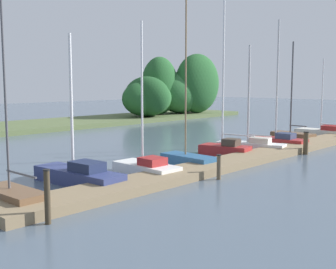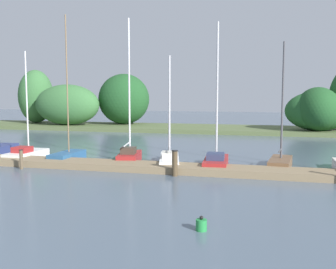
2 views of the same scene
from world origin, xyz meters
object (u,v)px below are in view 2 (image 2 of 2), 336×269
at_px(sailboat_7, 281,161).
at_px(mooring_piling_2, 175,163).
at_px(mooring_piling_1, 21,159).
at_px(channel_buoy_0, 201,225).
at_px(sailboat_2, 27,153).
at_px(sailboat_3, 68,155).
at_px(sailboat_6, 216,160).
at_px(sailboat_5, 169,158).
at_px(sailboat_4, 130,154).

relative_size(sailboat_7, mooring_piling_2, 5.30).
distance_m(mooring_piling_1, channel_buoy_0, 12.86).
distance_m(sailboat_2, sailboat_7, 14.86).
relative_size(sailboat_3, mooring_piling_1, 8.17).
relative_size(sailboat_2, channel_buoy_0, 14.51).
distance_m(sailboat_6, mooring_piling_2, 3.12).
bearing_deg(channel_buoy_0, sailboat_5, 108.89).
distance_m(sailboat_2, mooring_piling_1, 3.18).
xyz_separation_m(sailboat_6, channel_buoy_0, (0.82, -9.87, -0.26)).
distance_m(sailboat_5, sailboat_7, 6.05).
distance_m(sailboat_4, sailboat_7, 8.44).
height_order(sailboat_7, channel_buoy_0, sailboat_7).
distance_m(sailboat_2, sailboat_6, 11.46).
relative_size(sailboat_7, channel_buoy_0, 14.98).
distance_m(sailboat_4, sailboat_6, 5.08).
relative_size(mooring_piling_1, mooring_piling_2, 0.82).
xyz_separation_m(sailboat_3, mooring_piling_2, (7.05, -2.58, 0.25)).
bearing_deg(mooring_piling_2, sailboat_4, 138.15).
height_order(sailboat_3, sailboat_5, sailboat_3).
distance_m(sailboat_5, sailboat_6, 2.67).
bearing_deg(sailboat_2, mooring_piling_1, -150.48).
height_order(sailboat_4, sailboat_7, sailboat_4).
xyz_separation_m(sailboat_2, sailboat_6, (11.46, 0.04, 0.08)).
height_order(sailboat_6, sailboat_7, sailboat_6).
height_order(sailboat_5, sailboat_7, sailboat_7).
xyz_separation_m(sailboat_6, mooring_piling_1, (-9.96, -2.84, 0.08)).
height_order(sailboat_3, channel_buoy_0, sailboat_3).
distance_m(sailboat_5, channel_buoy_0, 10.73).
relative_size(sailboat_3, mooring_piling_2, 6.70).
relative_size(sailboat_2, mooring_piling_1, 6.26).
relative_size(sailboat_2, mooring_piling_2, 5.13).
relative_size(sailboat_2, sailboat_5, 1.07).
distance_m(sailboat_4, mooring_piling_2, 4.56).
bearing_deg(mooring_piling_2, sailboat_6, 57.55).
bearing_deg(channel_buoy_0, mooring_piling_2, 108.94).
distance_m(mooring_piling_1, mooring_piling_2, 8.29).
bearing_deg(sailboat_7, sailboat_6, 110.93).
relative_size(sailboat_6, channel_buoy_0, 17.28).
relative_size(sailboat_4, sailboat_6, 1.06).
height_order(sailboat_2, sailboat_6, sailboat_6).
height_order(sailboat_2, sailboat_4, sailboat_4).
bearing_deg(sailboat_4, sailboat_5, -103.64).
height_order(sailboat_3, sailboat_7, sailboat_3).
xyz_separation_m(sailboat_3, sailboat_7, (12.09, 0.88, 0.01)).
height_order(sailboat_5, sailboat_6, sailboat_6).
relative_size(sailboat_2, sailboat_6, 0.84).
relative_size(sailboat_3, sailboat_4, 1.03).
height_order(sailboat_3, mooring_piling_2, sailboat_3).
height_order(sailboat_2, mooring_piling_1, sailboat_2).
bearing_deg(mooring_piling_1, sailboat_2, 118.27).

